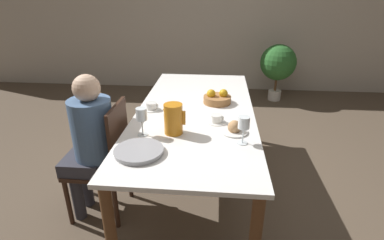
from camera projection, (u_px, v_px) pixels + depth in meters
The scene contains 14 objects.
ground_plane at pixel (195, 185), 2.79m from camera, with size 20.00×20.00×0.00m, color brown.
wall_back at pixel (210, 12), 4.97m from camera, with size 10.00×0.06×2.60m.
dining_table at pixel (195, 119), 2.52m from camera, with size 0.95×2.15×0.76m.
chair_person_side at pixel (106, 159), 2.30m from camera, with size 0.42×0.42×0.93m.
person_seated at pixel (90, 137), 2.20m from camera, with size 0.39×0.41×1.16m.
red_pitcher at pixel (173, 119), 2.04m from camera, with size 0.15×0.13×0.21m.
wine_glass_water at pixel (142, 115), 2.00m from camera, with size 0.07×0.07×0.20m.
wine_glass_juice at pixel (244, 124), 1.90m from camera, with size 0.07×0.07×0.19m.
teacup_near_person at pixel (216, 119), 2.24m from camera, with size 0.14×0.14×0.06m.
teacup_across at pixel (152, 107), 2.47m from camera, with size 0.14×0.14×0.06m.
serving_tray at pixel (139, 151), 1.83m from camera, with size 0.30×0.30×0.03m.
bread_plate at pixel (234, 129), 2.08m from camera, with size 0.19×0.19×0.09m.
fruit_bowl at pixel (217, 98), 2.61m from camera, with size 0.24×0.24×0.12m.
potted_plant at pixel (278, 64), 4.67m from camera, with size 0.56×0.56×0.89m.
Camera 1 is at (0.18, -2.29, 1.70)m, focal length 28.00 mm.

